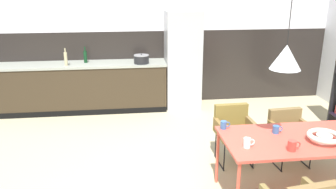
% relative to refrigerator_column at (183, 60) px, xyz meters
% --- Properties ---
extents(back_wall_splashback_dark, '(7.05, 0.12, 1.44)m').
position_rel_refrigerator_column_xyz_m(back_wall_splashback_dark, '(-0.42, 0.36, -0.20)').
color(back_wall_splashback_dark, black).
rests_on(back_wall_splashback_dark, ground).
extents(kitchen_counter, '(3.48, 0.63, 0.91)m').
position_rel_refrigerator_column_xyz_m(kitchen_counter, '(-2.07, -0.00, -0.47)').
color(kitchen_counter, '#352A1C').
rests_on(kitchen_counter, ground).
extents(refrigerator_column, '(0.65, 0.60, 1.84)m').
position_rel_refrigerator_column_xyz_m(refrigerator_column, '(0.00, 0.00, 0.00)').
color(refrigerator_column, '#ADAFB2').
rests_on(refrigerator_column, ground).
extents(dining_table, '(1.89, 0.86, 0.73)m').
position_rel_refrigerator_column_xyz_m(dining_table, '(0.88, -3.17, -0.24)').
color(dining_table, '#CE4A3B').
rests_on(dining_table, ground).
extents(armchair_near_window, '(0.51, 0.49, 0.77)m').
position_rel_refrigerator_column_xyz_m(armchair_near_window, '(0.33, -2.26, -0.41)').
color(armchair_near_window, brown).
rests_on(armchair_near_window, ground).
extents(armchair_corner_seat, '(0.52, 0.50, 0.71)m').
position_rel_refrigerator_column_xyz_m(armchair_corner_seat, '(1.05, -2.37, -0.45)').
color(armchair_corner_seat, brown).
rests_on(armchair_corner_seat, ground).
extents(fruit_bowl, '(0.35, 0.35, 0.10)m').
position_rel_refrigerator_column_xyz_m(fruit_bowl, '(0.97, -3.29, -0.13)').
color(fruit_bowl, silver).
rests_on(fruit_bowl, dining_table).
extents(mug_wide_latte, '(0.13, 0.09, 0.11)m').
position_rel_refrigerator_column_xyz_m(mug_wide_latte, '(0.55, -3.44, -0.14)').
color(mug_wide_latte, '#B23D33').
rests_on(mug_wide_latte, dining_table).
extents(mug_tall_blue, '(0.11, 0.07, 0.09)m').
position_rel_refrigerator_column_xyz_m(mug_tall_blue, '(0.56, -3.02, -0.15)').
color(mug_tall_blue, '#335B93').
rests_on(mug_tall_blue, dining_table).
extents(mug_short_terracotta, '(0.11, 0.07, 0.09)m').
position_rel_refrigerator_column_xyz_m(mug_short_terracotta, '(0.02, -2.83, -0.15)').
color(mug_short_terracotta, '#335B93').
rests_on(mug_short_terracotta, dining_table).
extents(mug_glass_clear, '(0.12, 0.07, 0.10)m').
position_rel_refrigerator_column_xyz_m(mug_glass_clear, '(0.13, -3.32, -0.14)').
color(mug_glass_clear, white).
rests_on(mug_glass_clear, dining_table).
extents(cooking_pot, '(0.28, 0.28, 0.18)m').
position_rel_refrigerator_column_xyz_m(cooking_pot, '(-0.79, -0.13, 0.07)').
color(cooking_pot, black).
rests_on(cooking_pot, kitchen_counter).
extents(bottle_spice_small, '(0.06, 0.06, 0.30)m').
position_rel_refrigerator_column_xyz_m(bottle_spice_small, '(-1.81, 0.06, 0.10)').
color(bottle_spice_small, '#0F3319').
rests_on(bottle_spice_small, kitchen_counter).
extents(bottle_oil_tall, '(0.06, 0.06, 0.32)m').
position_rel_refrigerator_column_xyz_m(bottle_oil_tall, '(-2.13, -0.16, 0.12)').
color(bottle_oil_tall, tan).
rests_on(bottle_oil_tall, kitchen_counter).
extents(pendant_lamp_over_table_near, '(0.31, 0.31, 1.33)m').
position_rel_refrigerator_column_xyz_m(pendant_lamp_over_table_near, '(0.50, -3.19, 0.70)').
color(pendant_lamp_over_table_near, black).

